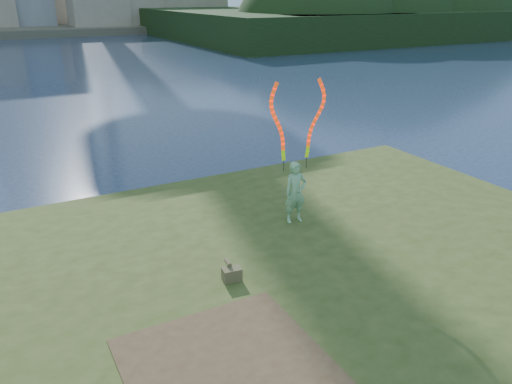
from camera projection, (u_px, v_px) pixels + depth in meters
ground at (253, 280)px, 12.07m from camera, size 320.00×320.00×0.00m
grassy_knoll at (306, 319)px, 10.07m from camera, size 20.00×18.00×0.80m
dirt_patch at (226, 363)px, 8.19m from camera, size 3.20×3.00×0.02m
far_shore at (5, 27)px, 89.50m from camera, size 320.00×40.00×1.20m
wooded_hill at (393, 31)px, 87.21m from camera, size 78.00×50.00×63.00m
woman_with_ribbons at (296, 171)px, 12.80m from camera, size 2.05×0.44×4.03m
canvas_bag at (232, 273)px, 10.52m from camera, size 0.42×0.48×0.37m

